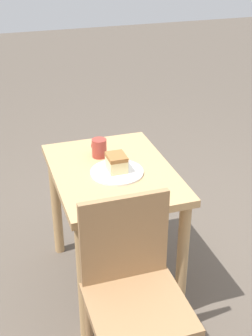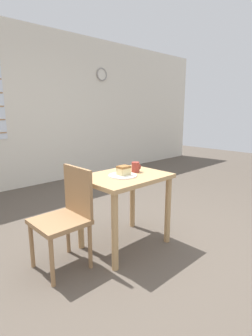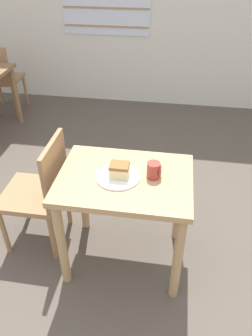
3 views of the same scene
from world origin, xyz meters
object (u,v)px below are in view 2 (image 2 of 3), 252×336
Objects in this scene: cake_slice at (124,170)px; coffee_mug at (136,167)px; chair_near_window at (66,214)px; dining_table_near at (125,189)px; plate at (123,175)px.

coffee_mug is (0.21, 0.04, -0.00)m from cake_slice.
chair_near_window reaches higher than coffee_mug.
dining_table_near is at bearing 22.67° from cake_slice.
coffee_mug is at bearing 85.20° from chair_near_window.
cake_slice is at bearing -157.33° from dining_table_near.
coffee_mug is (0.18, 0.03, 0.19)m from dining_table_near.
cake_slice is (0.59, -0.10, 0.32)m from chair_near_window.
plate is 2.39× the size of cake_slice.
plate is 2.67× the size of coffee_mug.
cake_slice is at bearing -8.71° from plate.
dining_table_near is at bearing -171.89° from coffee_mug.
plate is at bearing -170.51° from coffee_mug.
chair_near_window reaches higher than plate.
plate is 0.05m from cake_slice.
chair_near_window is 0.64m from plate.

